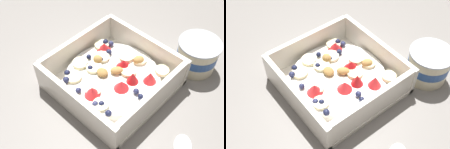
{
  "view_description": "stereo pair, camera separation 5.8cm",
  "coord_description": "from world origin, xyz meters",
  "views": [
    {
      "loc": [
        0.26,
        -0.27,
        0.46
      ],
      "look_at": [
        -0.0,
        0.01,
        0.03
      ],
      "focal_mm": 46.92,
      "sensor_mm": 36.0,
      "label": 1
    },
    {
      "loc": [
        0.3,
        -0.22,
        0.46
      ],
      "look_at": [
        -0.0,
        0.01,
        0.03
      ],
      "focal_mm": 46.92,
      "sensor_mm": 36.0,
      "label": 2
    }
  ],
  "objects": [
    {
      "name": "yogurt_cup",
      "position": [
        0.09,
        0.17,
        0.03
      ],
      "size": [
        0.09,
        0.09,
        0.07
      ],
      "color": "beige",
      "rests_on": "ground"
    },
    {
      "name": "fruit_bowl",
      "position": [
        -0.0,
        0.01,
        0.02
      ],
      "size": [
        0.21,
        0.21,
        0.07
      ],
      "color": "white",
      "rests_on": "ground"
    },
    {
      "name": "ground_plane",
      "position": [
        0.0,
        0.0,
        0.0
      ],
      "size": [
        2.4,
        2.4,
        0.0
      ],
      "primitive_type": "plane",
      "color": "gray"
    }
  ]
}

